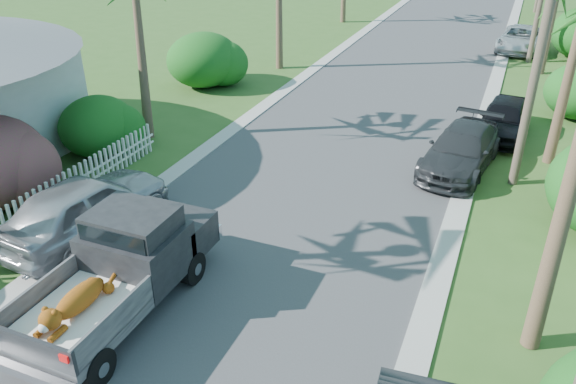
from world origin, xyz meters
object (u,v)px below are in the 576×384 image
at_px(parked_car_rm, 461,150).
at_px(parked_car_ln, 85,207).
at_px(pickup_truck, 129,261).
at_px(parked_car_rf, 504,119).
at_px(parked_car_rd, 520,39).
at_px(utility_pole_b, 545,30).

bearing_deg(parked_car_rm, parked_car_ln, -129.72).
xyz_separation_m(pickup_truck, parked_car_rf, (6.70, 12.82, -0.33)).
relative_size(parked_car_rm, parked_car_rd, 0.97).
bearing_deg(utility_pole_b, parked_car_rf, 98.96).
xyz_separation_m(pickup_truck, parked_car_ln, (-2.67, 1.78, -0.21)).
xyz_separation_m(parked_car_rd, utility_pole_b, (0.60, -17.33, 3.95)).
xyz_separation_m(parked_car_ln, utility_pole_b, (9.98, 7.24, 3.80)).
xyz_separation_m(pickup_truck, parked_car_rm, (5.65, 9.43, -0.35)).
relative_size(pickup_truck, parked_car_rm, 1.13).
distance_m(pickup_truck, parked_car_ln, 3.22).
bearing_deg(parked_car_rm, utility_pole_b, -6.45).
bearing_deg(parked_car_rf, utility_pole_b, -75.34).
distance_m(parked_car_rf, utility_pole_b, 5.50).
bearing_deg(parked_car_ln, parked_car_rm, -130.79).
bearing_deg(parked_car_rm, pickup_truck, -113.24).
distance_m(pickup_truck, parked_car_rf, 14.47).
height_order(parked_car_rm, parked_car_ln, parked_car_ln).
height_order(parked_car_ln, utility_pole_b, utility_pole_b).
bearing_deg(pickup_truck, parked_car_ln, 146.40).
distance_m(parked_car_rm, parked_car_rf, 3.55).
xyz_separation_m(parked_car_rm, parked_car_rd, (1.06, 16.92, -0.01)).
bearing_deg(utility_pole_b, parked_car_ln, -144.05).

